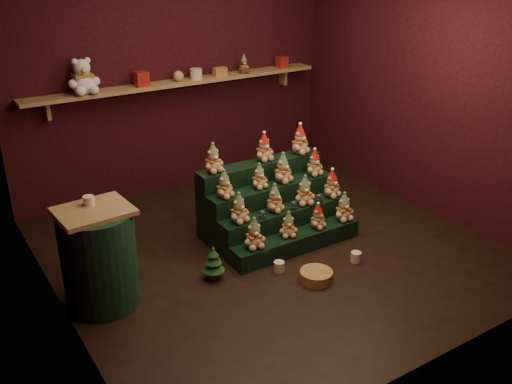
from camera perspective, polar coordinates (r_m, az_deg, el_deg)
ground at (r=5.66m, az=1.41°, el=-5.66°), size 4.00×4.00×0.00m
back_wall at (r=6.87m, az=-8.27°, el=11.88°), size 4.00×0.10×2.80m
front_wall at (r=3.71m, az=19.62°, el=0.55°), size 4.00×0.10×2.80m
left_wall at (r=4.37m, az=-21.36°, el=3.72°), size 0.10×4.00×2.80m
right_wall at (r=6.47m, az=17.03°, el=10.39°), size 0.10×4.00×2.80m
back_shelf at (r=6.74m, az=-7.57°, el=10.77°), size 3.60×0.26×0.24m
riser_tier_front at (r=5.60m, az=4.08°, el=-5.00°), size 1.40×0.22×0.18m
riser_tier_midfront at (r=5.72m, az=2.80°, el=-3.32°), size 1.40×0.22×0.36m
riser_tier_midback at (r=5.84m, az=1.57°, el=-1.72°), size 1.40×0.22×0.54m
riser_tier_back at (r=5.97m, az=0.40°, el=-0.18°), size 1.40×0.22×0.72m
teddy_0 at (r=5.24m, az=-0.19°, el=-4.16°), size 0.23×0.21×0.30m
teddy_1 at (r=5.45m, az=3.26°, el=-3.25°), size 0.23×0.22×0.25m
teddy_2 at (r=5.64m, az=6.19°, el=-2.41°), size 0.23×0.22×0.25m
teddy_3 at (r=5.82m, az=8.79°, el=-1.47°), size 0.22×0.20×0.29m
teddy_4 at (r=5.31m, az=-1.73°, el=-1.60°), size 0.24×0.23×0.29m
teddy_5 at (r=5.53m, az=1.87°, el=-0.61°), size 0.26×0.26×0.28m
teddy_6 at (r=5.70m, az=4.89°, el=0.16°), size 0.25×0.24×0.30m
teddy_7 at (r=5.91m, az=7.59°, el=0.85°), size 0.25×0.23×0.29m
teddy_8 at (r=5.40m, az=-3.20°, el=0.79°), size 0.25×0.24×0.27m
teddy_9 at (r=5.61m, az=0.33°, el=1.60°), size 0.20×0.19×0.25m
teddy_10 at (r=5.75m, az=2.70°, el=2.42°), size 0.28×0.27×0.31m
teddy_11 at (r=5.96m, az=5.86°, el=2.94°), size 0.21×0.20×0.27m
teddy_12 at (r=5.53m, az=-4.31°, el=3.40°), size 0.23×0.21×0.29m
teddy_13 at (r=5.82m, az=0.81°, el=4.50°), size 0.23×0.21×0.29m
teddy_14 at (r=6.04m, az=4.41°, el=5.27°), size 0.28×0.27×0.31m
snow_globe_a at (r=5.42m, az=0.63°, el=-2.23°), size 0.06×0.06×0.09m
snow_globe_b at (r=5.61m, az=3.79°, el=-1.32°), size 0.07×0.07×0.09m
snow_globe_c at (r=5.80m, az=6.39°, el=-0.57°), size 0.07×0.07×0.09m
side_table at (r=4.82m, az=-15.40°, el=-6.37°), size 0.60×0.60×0.87m
table_ornament at (r=4.69m, az=-16.40°, el=-0.81°), size 0.09×0.09×0.07m
mini_christmas_tree at (r=5.11m, az=-4.27°, el=-7.07°), size 0.20×0.20×0.33m
mug_left at (r=5.27m, az=2.32°, el=-7.47°), size 0.10×0.10×0.10m
mug_right at (r=5.49m, az=9.96°, el=-6.42°), size 0.10×0.10×0.10m
wicker_basket at (r=5.16m, az=6.04°, el=-8.34°), size 0.38×0.38×0.09m
white_bear at (r=6.27m, az=-17.00°, el=11.45°), size 0.34×0.31×0.47m
brown_bear at (r=7.07m, az=-1.22°, el=12.66°), size 0.17×0.16×0.21m
gift_tin_red_a at (r=6.51m, az=-11.39°, el=11.02°), size 0.14×0.14×0.16m
gift_tin_cream at (r=6.78m, az=-6.01°, el=11.67°), size 0.14×0.14×0.12m
gift_tin_red_b at (r=7.40m, az=2.62°, el=12.84°), size 0.12×0.12×0.14m
shelf_plush_ball at (r=6.69m, az=-7.77°, el=11.41°), size 0.12×0.12×0.12m
scarf_gift_box at (r=6.93m, az=-3.64°, el=11.91°), size 0.16×0.10×0.10m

